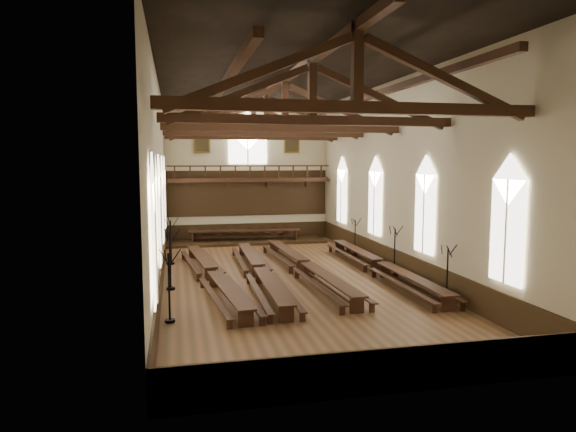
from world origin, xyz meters
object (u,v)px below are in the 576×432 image
refectory_row_c (305,265)px  refectory_row_d (381,264)px  candelabrum_left_near (169,300)px  candelabrum_left_far (171,250)px  candelabrum_right_mid (394,261)px  dais (245,242)px  refectory_row_a (212,273)px  candelabrum_right_near (447,286)px  high_table (245,232)px  candelabrum_left_mid (170,271)px  refectory_row_b (260,270)px  candelabrum_right_far (355,244)px

refectory_row_c → refectory_row_d: (3.85, -0.63, -0.01)m
candelabrum_left_near → candelabrum_left_far: bearing=90.0°
candelabrum_left_near → candelabrum_right_mid: bearing=25.3°
refectory_row_d → refectory_row_c: bearing=170.8°
dais → candelabrum_left_far: size_ratio=4.29×
candelabrum_left_near → candelabrum_left_far: 10.68m
refectory_row_a → refectory_row_c: bearing=9.6°
refectory_row_a → refectory_row_c: size_ratio=0.99×
candelabrum_left_far → dais: bearing=52.4°
dais → candelabrum_right_near: size_ratio=4.68×
refectory_row_a → high_table: high_table is taller
refectory_row_c → candelabrum_left_near: (-6.70, -6.35, 0.28)m
refectory_row_d → candelabrum_right_near: bearing=-84.4°
refectory_row_c → candelabrum_right_near: (4.40, -6.25, 0.20)m
refectory_row_c → high_table: high_table is taller
refectory_row_c → high_table: (-1.63, 10.93, 0.28)m
candelabrum_left_mid → candelabrum_right_near: candelabrum_left_mid is taller
high_table → candelabrum_right_mid: bearing=-63.4°
refectory_row_a → dais: size_ratio=1.24×
refectory_row_d → dais: bearing=115.3°
refectory_row_c → candelabrum_right_near: 7.65m
candelabrum_left_near → candelabrum_right_near: (11.10, 0.10, -0.08)m
candelabrum_right_mid → refectory_row_a: bearing=178.2°
refectory_row_b → candelabrum_right_mid: size_ratio=5.51×
refectory_row_d → candelabrum_left_mid: (-10.55, -0.88, 0.32)m
dais → candelabrum_left_mid: 13.46m
refectory_row_b → candelabrum_left_near: 7.17m
dais → high_table: 0.72m
refectory_row_d → candelabrum_right_mid: size_ratio=5.52×
high_table → candelabrum_left_mid: candelabrum_left_mid is taller
candelabrum_right_mid → candelabrum_right_far: candelabrum_right_mid is taller
refectory_row_d → candelabrum_left_far: candelabrum_left_far is taller
candelabrum_left_mid → candelabrum_right_mid: size_ratio=1.09×
candelabrum_right_near → candelabrum_left_near: bearing=-179.5°
high_table → candelabrum_right_far: 8.63m
candelabrum_right_far → refectory_row_c: bearing=-132.8°
refectory_row_d → candelabrum_left_near: bearing=-151.5°
dais → refectory_row_c: bearing=-81.5°
refectory_row_b → candelabrum_left_far: bearing=130.9°
high_table → candelabrum_left_mid: 13.43m
dais → candelabrum_right_near: bearing=-70.7°
candelabrum_left_near → candelabrum_right_near: size_ratio=1.11×
candelabrum_left_mid → refectory_row_b: bearing=12.4°
refectory_row_c → high_table: size_ratio=1.80×
candelabrum_right_far → candelabrum_left_mid: bearing=-150.6°
candelabrum_left_far → high_table: bearing=52.4°
refectory_row_d → refectory_row_b: bearing=179.6°
candelabrum_left_far → refectory_row_b: bearing=-49.1°
dais → candelabrum_left_mid: candelabrum_left_mid is taller
refectory_row_c → refectory_row_d: bearing=-9.2°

